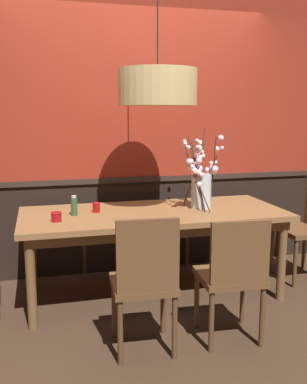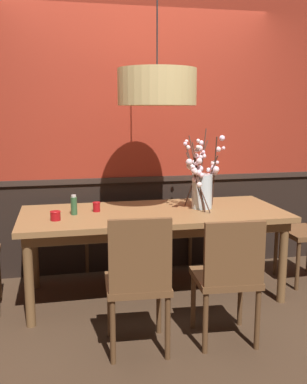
{
  "view_description": "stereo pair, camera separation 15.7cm",
  "coord_description": "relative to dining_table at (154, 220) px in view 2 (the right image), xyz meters",
  "views": [
    {
      "loc": [
        -0.9,
        -3.46,
        1.56
      ],
      "look_at": [
        0.0,
        0.0,
        0.9
      ],
      "focal_mm": 41.09,
      "sensor_mm": 36.0,
      "label": 1
    },
    {
      "loc": [
        -0.75,
        -3.49,
        1.56
      ],
      "look_at": [
        0.0,
        0.0,
        0.9
      ],
      "focal_mm": 41.09,
      "sensor_mm": 36.0,
      "label": 2
    }
  ],
  "objects": [
    {
      "name": "ground_plane",
      "position": [
        0.0,
        0.0,
        -0.66
      ],
      "size": [
        24.0,
        24.0,
        0.0
      ],
      "primitive_type": "plane",
      "color": "#422D1E"
    },
    {
      "name": "back_wall",
      "position": [
        0.0,
        0.7,
        0.73
      ],
      "size": [
        5.21,
        0.14,
        2.8
      ],
      "color": "black",
      "rests_on": "ground"
    },
    {
      "name": "dining_table",
      "position": [
        0.0,
        0.0,
        0.0
      ],
      "size": [
        2.18,
        0.92,
        0.74
      ],
      "color": "olive",
      "rests_on": "ground"
    },
    {
      "name": "chair_far_side_right",
      "position": [
        0.33,
        0.85,
        -0.15
      ],
      "size": [
        0.42,
        0.42,
        0.91
      ],
      "color": "brown",
      "rests_on": "ground"
    },
    {
      "name": "chair_near_side_right",
      "position": [
        0.31,
        -0.9,
        -0.16
      ],
      "size": [
        0.44,
        0.43,
        0.88
      ],
      "color": "brown",
      "rests_on": "ground"
    },
    {
      "name": "chair_near_side_left",
      "position": [
        -0.29,
        -0.9,
        -0.14
      ],
      "size": [
        0.43,
        0.43,
        0.93
      ],
      "color": "brown",
      "rests_on": "ground"
    },
    {
      "name": "chair_far_side_left",
      "position": [
        -0.37,
        0.9,
        -0.15
      ],
      "size": [
        0.44,
        0.42,
        0.9
      ],
      "color": "brown",
      "rests_on": "ground"
    },
    {
      "name": "vase_with_blossoms",
      "position": [
        0.43,
        0.02,
        0.28
      ],
      "size": [
        0.4,
        0.51,
        0.68
      ],
      "color": "silver",
      "rests_on": "dining_table"
    },
    {
      "name": "candle_holder_nearer_center",
      "position": [
        -0.8,
        -0.15,
        0.12
      ],
      "size": [
        0.08,
        0.08,
        0.07
      ],
      "color": "#9E0F14",
      "rests_on": "dining_table"
    },
    {
      "name": "candle_holder_nearer_edge",
      "position": [
        -0.47,
        0.08,
        0.12
      ],
      "size": [
        0.07,
        0.07,
        0.08
      ],
      "color": "#9E0F14",
      "rests_on": "dining_table"
    },
    {
      "name": "condiment_bottle",
      "position": [
        -0.65,
        0.01,
        0.16
      ],
      "size": [
        0.05,
        0.05,
        0.16
      ],
      "color": "#2D5633",
      "rests_on": "dining_table"
    },
    {
      "name": "pendant_lamp",
      "position": [
        0.01,
        -0.08,
        1.08
      ],
      "size": [
        0.62,
        0.62,
        1.2
      ],
      "color": "tan"
    }
  ]
}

